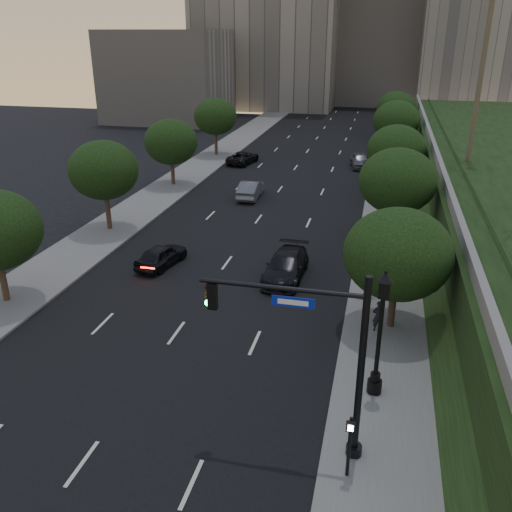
% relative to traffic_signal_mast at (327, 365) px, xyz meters
% --- Properties ---
extents(ground, '(160.00, 160.00, 0.00)m').
position_rel_traffic_signal_mast_xyz_m(ground, '(-8.02, 1.49, -3.67)').
color(ground, black).
rests_on(ground, ground).
extents(road_surface, '(16.00, 140.00, 0.02)m').
position_rel_traffic_signal_mast_xyz_m(road_surface, '(-8.02, 31.49, -3.66)').
color(road_surface, black).
rests_on(road_surface, ground).
extents(sidewalk_right, '(4.50, 140.00, 0.15)m').
position_rel_traffic_signal_mast_xyz_m(sidewalk_right, '(2.23, 31.49, -3.60)').
color(sidewalk_right, slate).
rests_on(sidewalk_right, ground).
extents(sidewalk_left, '(4.50, 140.00, 0.15)m').
position_rel_traffic_signal_mast_xyz_m(sidewalk_left, '(-18.27, 31.49, -3.60)').
color(sidewalk_left, slate).
rests_on(sidewalk_left, ground).
extents(parapet_wall, '(0.35, 90.00, 0.70)m').
position_rel_traffic_signal_mast_xyz_m(parapet_wall, '(5.48, 29.49, 0.68)').
color(parapet_wall, slate).
rests_on(parapet_wall, embankment).
extents(office_block_left, '(26.00, 20.00, 32.00)m').
position_rel_traffic_signal_mast_xyz_m(office_block_left, '(-22.02, 93.49, 12.33)').
color(office_block_left, gray).
rests_on(office_block_left, ground).
extents(office_block_mid, '(22.00, 18.00, 26.00)m').
position_rel_traffic_signal_mast_xyz_m(office_block_mid, '(-2.02, 103.49, 9.33)').
color(office_block_mid, '#A7A299').
rests_on(office_block_mid, ground).
extents(office_block_right, '(20.00, 22.00, 36.00)m').
position_rel_traffic_signal_mast_xyz_m(office_block_right, '(15.98, 97.49, 14.33)').
color(office_block_right, gray).
rests_on(office_block_right, ground).
extents(office_block_filler, '(18.00, 16.00, 14.00)m').
position_rel_traffic_signal_mast_xyz_m(office_block_filler, '(-34.02, 71.49, 3.33)').
color(office_block_filler, '#A7A299').
rests_on(office_block_filler, ground).
extents(tree_right_a, '(5.20, 5.20, 6.24)m').
position_rel_traffic_signal_mast_xyz_m(tree_right_a, '(2.28, 9.49, 0.35)').
color(tree_right_a, '#38281C').
rests_on(tree_right_a, ground).
extents(tree_right_b, '(5.20, 5.20, 6.74)m').
position_rel_traffic_signal_mast_xyz_m(tree_right_b, '(2.28, 21.49, 0.84)').
color(tree_right_b, '#38281C').
rests_on(tree_right_b, ground).
extents(tree_right_c, '(5.20, 5.20, 6.24)m').
position_rel_traffic_signal_mast_xyz_m(tree_right_c, '(2.28, 34.49, 0.35)').
color(tree_right_c, '#38281C').
rests_on(tree_right_c, ground).
extents(tree_right_d, '(5.20, 5.20, 6.74)m').
position_rel_traffic_signal_mast_xyz_m(tree_right_d, '(2.28, 48.49, 0.84)').
color(tree_right_d, '#38281C').
rests_on(tree_right_d, ground).
extents(tree_right_e, '(5.20, 5.20, 6.24)m').
position_rel_traffic_signal_mast_xyz_m(tree_right_e, '(2.28, 63.49, 0.35)').
color(tree_right_e, '#38281C').
rests_on(tree_right_e, ground).
extents(tree_left_b, '(5.00, 5.00, 6.71)m').
position_rel_traffic_signal_mast_xyz_m(tree_left_b, '(-18.32, 19.49, 0.90)').
color(tree_left_b, '#38281C').
rests_on(tree_left_b, ground).
extents(tree_left_c, '(5.00, 5.00, 6.34)m').
position_rel_traffic_signal_mast_xyz_m(tree_left_c, '(-18.32, 32.49, 0.53)').
color(tree_left_c, '#38281C').
rests_on(tree_left_c, ground).
extents(tree_left_d, '(5.00, 5.00, 6.71)m').
position_rel_traffic_signal_mast_xyz_m(tree_left_d, '(-18.32, 46.49, 0.90)').
color(tree_left_d, '#38281C').
rests_on(tree_left_d, ground).
extents(traffic_signal_mast, '(5.68, 0.56, 7.00)m').
position_rel_traffic_signal_mast_xyz_m(traffic_signal_mast, '(0.00, 0.00, 0.00)').
color(traffic_signal_mast, black).
rests_on(traffic_signal_mast, ground).
extents(street_lamp, '(0.64, 0.64, 5.62)m').
position_rel_traffic_signal_mast_xyz_m(street_lamp, '(1.66, 3.76, -1.04)').
color(street_lamp, black).
rests_on(street_lamp, ground).
extents(pedestrian_signal, '(0.30, 0.33, 2.50)m').
position_rel_traffic_signal_mast_xyz_m(pedestrian_signal, '(0.94, -1.10, -2.11)').
color(pedestrian_signal, black).
rests_on(pedestrian_signal, ground).
extents(sedan_near_left, '(2.47, 4.41, 1.42)m').
position_rel_traffic_signal_mast_xyz_m(sedan_near_left, '(-11.95, 14.14, -2.96)').
color(sedan_near_left, black).
rests_on(sedan_near_left, ground).
extents(sedan_mid_left, '(1.77, 4.76, 1.55)m').
position_rel_traffic_signal_mast_xyz_m(sedan_mid_left, '(-10.06, 30.18, -2.90)').
color(sedan_mid_left, '#5C5E64').
rests_on(sedan_mid_left, ground).
extents(sedan_far_left, '(3.14, 5.24, 1.36)m').
position_rel_traffic_signal_mast_xyz_m(sedan_far_left, '(-14.13, 43.10, -2.99)').
color(sedan_far_left, black).
rests_on(sedan_far_left, ground).
extents(sedan_near_right, '(2.32, 5.43, 1.56)m').
position_rel_traffic_signal_mast_xyz_m(sedan_near_right, '(-3.93, 14.13, -2.89)').
color(sedan_near_right, black).
rests_on(sedan_near_right, ground).
extents(sedan_far_right, '(2.61, 4.86, 1.57)m').
position_rel_traffic_signal_mast_xyz_m(sedan_far_right, '(-1.25, 44.22, -2.89)').
color(sedan_far_right, '#58595F').
rests_on(sedan_far_right, ground).
extents(pedestrian_a, '(0.68, 0.56, 1.61)m').
position_rel_traffic_signal_mast_xyz_m(pedestrian_a, '(1.63, 8.81, -2.72)').
color(pedestrian_a, black).
rests_on(pedestrian_a, sidewalk_right).
extents(pedestrian_b, '(1.03, 0.89, 1.83)m').
position_rel_traffic_signal_mast_xyz_m(pedestrian_b, '(2.35, 13.15, -2.61)').
color(pedestrian_b, black).
rests_on(pedestrian_b, sidewalk_right).
extents(pedestrian_c, '(1.22, 0.84, 1.92)m').
position_rel_traffic_signal_mast_xyz_m(pedestrian_c, '(0.99, 12.41, -2.56)').
color(pedestrian_c, black).
rests_on(pedestrian_c, sidewalk_right).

